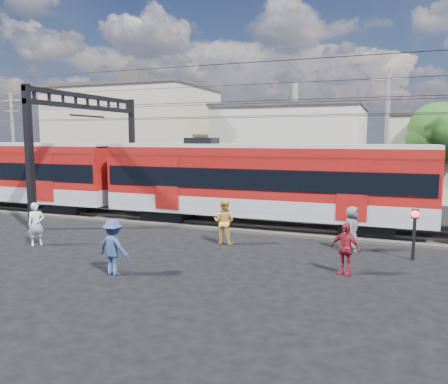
{
  "coord_description": "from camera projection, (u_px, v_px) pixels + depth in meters",
  "views": [
    {
      "loc": [
        6.21,
        -12.85,
        4.47
      ],
      "look_at": [
        -0.55,
        5.0,
        2.1
      ],
      "focal_mm": 35.0,
      "sensor_mm": 36.0,
      "label": 1
    }
  ],
  "objects": [
    {
      "name": "pedestrian_a",
      "position": [
        36.0,
        224.0,
        18.2
      ],
      "size": [
        0.73,
        0.78,
        1.79
      ],
      "primitive_type": "imported",
      "rotation": [
        0.0,
        0.0,
        0.93
      ],
      "color": "silver",
      "rests_on": "ground"
    },
    {
      "name": "ground",
      "position": [
        187.0,
        272.0,
        14.66
      ],
      "size": [
        120.0,
        120.0,
        0.0
      ],
      "primitive_type": "plane",
      "color": "black",
      "rests_on": "ground"
    },
    {
      "name": "pedestrian_b",
      "position": [
        224.0,
        222.0,
        18.43
      ],
      "size": [
        0.94,
        0.74,
        1.9
      ],
      "primitive_type": "imported",
      "rotation": [
        0.0,
        0.0,
        3.11
      ],
      "color": "gold",
      "rests_on": "ground"
    },
    {
      "name": "commuter_train",
      "position": [
        265.0,
        180.0,
        21.62
      ],
      "size": [
        50.3,
        3.08,
        4.17
      ],
      "color": "black",
      "rests_on": "ground"
    },
    {
      "name": "building_midwest",
      "position": [
        294.0,
        147.0,
        39.97
      ],
      "size": [
        12.24,
        12.24,
        7.3
      ],
      "color": "#B7AEA0",
      "rests_on": "ground"
    },
    {
      "name": "pedestrian_c",
      "position": [
        113.0,
        247.0,
        14.26
      ],
      "size": [
        1.27,
        0.84,
        1.84
      ],
      "primitive_type": "imported",
      "rotation": [
        0.0,
        0.0,
        3.0
      ],
      "color": "navy",
      "rests_on": "ground"
    },
    {
      "name": "crossing_signal",
      "position": [
        415.0,
        225.0,
        15.89
      ],
      "size": [
        0.28,
        0.28,
        1.9
      ],
      "color": "black",
      "rests_on": "ground"
    },
    {
      "name": "tree_near",
      "position": [
        440.0,
        135.0,
        27.65
      ],
      "size": [
        3.82,
        3.64,
        6.72
      ],
      "color": "#382619",
      "rests_on": "ground"
    },
    {
      "name": "pedestrian_e",
      "position": [
        352.0,
        229.0,
        17.27
      ],
      "size": [
        0.57,
        0.87,
        1.78
      ],
      "primitive_type": "imported",
      "rotation": [
        0.0,
        0.0,
        1.57
      ],
      "color": "#525358",
      "rests_on": "ground"
    },
    {
      "name": "catenary",
      "position": [
        108.0,
        126.0,
        24.49
      ],
      "size": [
        70.0,
        9.3,
        7.52
      ],
      "color": "black",
      "rests_on": "ground"
    },
    {
      "name": "building_west",
      "position": [
        135.0,
        136.0,
        42.34
      ],
      "size": [
        14.28,
        10.2,
        9.3
      ],
      "color": "#BBA88F",
      "rests_on": "ground"
    },
    {
      "name": "pedestrian_d",
      "position": [
        345.0,
        249.0,
        14.28
      ],
      "size": [
        1.09,
        0.75,
        1.73
      ],
      "primitive_type": "imported",
      "rotation": [
        0.0,
        0.0,
        -0.36
      ],
      "color": "maroon",
      "rests_on": "ground"
    },
    {
      "name": "rail_near",
      "position": [
        251.0,
        226.0,
        21.37
      ],
      "size": [
        70.0,
        0.12,
        0.12
      ],
      "primitive_type": "cube",
      "color": "#59544C",
      "rests_on": "track_bed"
    },
    {
      "name": "utility_pole_west",
      "position": [
        13.0,
        140.0,
        34.86
      ],
      "size": [
        1.8,
        0.24,
        8.0
      ],
      "color": "slate",
      "rests_on": "ground"
    },
    {
      "name": "rail_far",
      "position": [
        259.0,
        221.0,
        22.76
      ],
      "size": [
        70.0,
        0.12,
        0.12
      ],
      "primitive_type": "cube",
      "color": "#59544C",
      "rests_on": "track_bed"
    },
    {
      "name": "track_bed",
      "position": [
        255.0,
        225.0,
        22.08
      ],
      "size": [
        70.0,
        3.4,
        0.12
      ],
      "primitive_type": "cube",
      "color": "#2D2823",
      "rests_on": "ground"
    },
    {
      "name": "utility_pole_mid",
      "position": [
        386.0,
        137.0,
        25.91
      ],
      "size": [
        1.8,
        0.24,
        8.5
      ],
      "color": "slate",
      "rests_on": "ground"
    }
  ]
}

